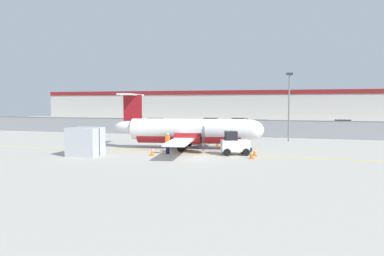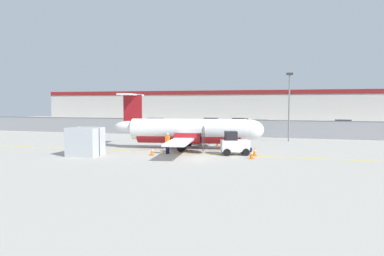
# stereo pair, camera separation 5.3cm
# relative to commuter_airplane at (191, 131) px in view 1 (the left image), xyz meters

# --- Properties ---
(ground_plane) EXTENTS (140.00, 140.00, 0.01)m
(ground_plane) POSITION_rel_commuter_airplane_xyz_m (1.02, -3.00, -1.60)
(ground_plane) COLOR #ADA89E
(perimeter_fence) EXTENTS (98.00, 0.10, 2.10)m
(perimeter_fence) POSITION_rel_commuter_airplane_xyz_m (1.02, 13.00, -0.49)
(perimeter_fence) COLOR gray
(perimeter_fence) RESTS_ON ground
(parking_lot_strip) EXTENTS (98.00, 17.00, 0.12)m
(parking_lot_strip) POSITION_rel_commuter_airplane_xyz_m (1.02, 24.50, -1.54)
(parking_lot_strip) COLOR #38383A
(parking_lot_strip) RESTS_ON ground
(background_building) EXTENTS (91.00, 8.10, 6.50)m
(background_building) POSITION_rel_commuter_airplane_xyz_m (1.02, 42.99, 1.66)
(background_building) COLOR beige
(background_building) RESTS_ON ground
(commuter_airplane) EXTENTS (13.55, 16.06, 4.92)m
(commuter_airplane) POSITION_rel_commuter_airplane_xyz_m (0.00, 0.00, 0.00)
(commuter_airplane) COLOR white
(commuter_airplane) RESTS_ON ground
(baggage_tug) EXTENTS (2.57, 2.02, 1.88)m
(baggage_tug) POSITION_rel_commuter_airplane_xyz_m (4.40, -2.76, -0.75)
(baggage_tug) COLOR silver
(baggage_tug) RESTS_ON ground
(ground_crew_worker) EXTENTS (0.44, 0.54, 1.70)m
(ground_crew_worker) POSITION_rel_commuter_airplane_xyz_m (-0.86, -3.77, -0.65)
(ground_crew_worker) COLOR #191E4C
(ground_crew_worker) RESTS_ON ground
(cargo_container) EXTENTS (2.46, 2.07, 2.20)m
(cargo_container) POSITION_rel_commuter_airplane_xyz_m (-6.65, -6.54, -0.50)
(cargo_container) COLOR #B7BCC1
(cargo_container) RESTS_ON ground
(traffic_cone_near_left) EXTENTS (0.36, 0.36, 0.64)m
(traffic_cone_near_left) POSITION_rel_commuter_airplane_xyz_m (1.74, 2.92, -1.29)
(traffic_cone_near_left) COLOR orange
(traffic_cone_near_left) RESTS_ON ground
(traffic_cone_near_right) EXTENTS (0.36, 0.36, 0.64)m
(traffic_cone_near_right) POSITION_rel_commuter_airplane_xyz_m (-1.71, -4.95, -1.29)
(traffic_cone_near_right) COLOR orange
(traffic_cone_near_right) RESTS_ON ground
(traffic_cone_far_left) EXTENTS (0.36, 0.36, 0.64)m
(traffic_cone_far_left) POSITION_rel_commuter_airplane_xyz_m (5.98, -4.44, -1.29)
(traffic_cone_far_left) COLOR orange
(traffic_cone_far_left) RESTS_ON ground
(traffic_cone_far_right) EXTENTS (0.36, 0.36, 0.64)m
(traffic_cone_far_right) POSITION_rel_commuter_airplane_xyz_m (6.00, -2.89, -1.29)
(traffic_cone_far_right) COLOR orange
(traffic_cone_far_right) RESTS_ON ground
(parked_car_0) EXTENTS (4.40, 2.45, 1.58)m
(parked_car_0) POSITION_rel_commuter_airplane_xyz_m (-13.26, 23.50, -0.71)
(parked_car_0) COLOR #19662D
(parked_car_0) RESTS_ON parking_lot_strip
(parked_car_1) EXTENTS (4.30, 2.22, 1.58)m
(parked_car_1) POSITION_rel_commuter_airplane_xyz_m (-10.46, 18.56, -0.71)
(parked_car_1) COLOR gray
(parked_car_1) RESTS_ON parking_lot_strip
(parked_car_2) EXTENTS (4.38, 2.40, 1.58)m
(parked_car_2) POSITION_rel_commuter_airplane_xyz_m (-4.93, 26.79, -0.71)
(parked_car_2) COLOR navy
(parked_car_2) RESTS_ON parking_lot_strip
(parked_car_3) EXTENTS (4.38, 2.42, 1.58)m
(parked_car_3) POSITION_rel_commuter_airplane_xyz_m (-0.29, 27.30, -0.71)
(parked_car_3) COLOR #19662D
(parked_car_3) RESTS_ON parking_lot_strip
(parked_car_4) EXTENTS (4.25, 2.10, 1.58)m
(parked_car_4) POSITION_rel_commuter_airplane_xyz_m (3.58, 22.22, -0.71)
(parked_car_4) COLOR navy
(parked_car_4) RESTS_ON parking_lot_strip
(parked_car_5) EXTENTS (4.29, 2.20, 1.58)m
(parked_car_5) POSITION_rel_commuter_airplane_xyz_m (7.82, 20.17, -0.71)
(parked_car_5) COLOR #19662D
(parked_car_5) RESTS_ON parking_lot_strip
(parked_car_6) EXTENTS (4.22, 2.04, 1.58)m
(parked_car_6) POSITION_rel_commuter_airplane_xyz_m (11.88, 19.95, -0.71)
(parked_car_6) COLOR slate
(parked_car_6) RESTS_ON parking_lot_strip
(parked_car_7) EXTENTS (4.38, 2.42, 1.58)m
(parked_car_7) POSITION_rel_commuter_airplane_xyz_m (14.91, 25.80, -0.71)
(parked_car_7) COLOR slate
(parked_car_7) RESTS_ON parking_lot_strip
(apron_light_pole) EXTENTS (0.70, 0.30, 7.27)m
(apron_light_pole) POSITION_rel_commuter_airplane_xyz_m (8.08, 9.02, 2.70)
(apron_light_pole) COLOR slate
(apron_light_pole) RESTS_ON ground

